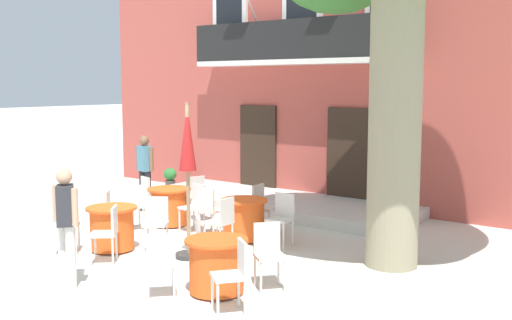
# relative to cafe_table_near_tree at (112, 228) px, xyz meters

# --- Properties ---
(ground_plane) EXTENTS (120.00, 120.00, 0.00)m
(ground_plane) POSITION_rel_cafe_table_near_tree_xyz_m (0.31, 0.75, -0.39)
(ground_plane) COLOR silver
(building_facade) EXTENTS (13.00, 5.09, 7.50)m
(building_facade) POSITION_rel_cafe_table_near_tree_xyz_m (0.10, 7.73, 3.36)
(building_facade) COLOR #B24C42
(building_facade) RESTS_ON ground
(entrance_step_platform) EXTENTS (6.49, 2.22, 0.25)m
(entrance_step_platform) POSITION_rel_cafe_table_near_tree_xyz_m (0.10, 4.64, -0.27)
(entrance_step_platform) COLOR silver
(entrance_step_platform) RESTS_ON ground
(cafe_table_near_tree) EXTENTS (0.86, 0.86, 0.76)m
(cafe_table_near_tree) POSITION_rel_cafe_table_near_tree_xyz_m (0.00, 0.00, 0.00)
(cafe_table_near_tree) COLOR #EA561E
(cafe_table_near_tree) RESTS_ON ground
(cafe_chair_near_tree_0) EXTENTS (0.56, 0.56, 0.91)m
(cafe_chair_near_tree_0) POSITION_rel_cafe_table_near_tree_xyz_m (-0.56, 0.51, 0.14)
(cafe_chair_near_tree_0) COLOR silver
(cafe_chair_near_tree_0) RESTS_ON ground
(cafe_chair_near_tree_1) EXTENTS (0.57, 0.57, 0.91)m
(cafe_chair_near_tree_1) POSITION_rel_cafe_table_near_tree_xyz_m (-0.47, -0.59, 0.14)
(cafe_chair_near_tree_1) COLOR silver
(cafe_chair_near_tree_1) RESTS_ON ground
(cafe_chair_near_tree_2) EXTENTS (0.56, 0.56, 0.91)m
(cafe_chair_near_tree_2) POSITION_rel_cafe_table_near_tree_xyz_m (0.54, -0.52, 0.14)
(cafe_chair_near_tree_2) COLOR silver
(cafe_chair_near_tree_2) RESTS_ON ground
(cafe_chair_near_tree_3) EXTENTS (0.56, 0.56, 0.91)m
(cafe_chair_near_tree_3) POSITION_rel_cafe_table_near_tree_xyz_m (0.57, 0.49, 0.14)
(cafe_chair_near_tree_3) COLOR silver
(cafe_chair_near_tree_3) RESTS_ON ground
(cafe_table_middle) EXTENTS (0.86, 0.86, 0.76)m
(cafe_table_middle) POSITION_rel_cafe_table_near_tree_xyz_m (1.35, 1.93, 0.00)
(cafe_table_middle) COLOR #EA561E
(cafe_table_middle) RESTS_ON ground
(cafe_chair_middle_0) EXTENTS (0.41, 0.41, 0.91)m
(cafe_chair_middle_0) POSITION_rel_cafe_table_near_tree_xyz_m (0.60, 1.83, 0.14)
(cafe_chair_middle_0) COLOR silver
(cafe_chair_middle_0) RESTS_ON ground
(cafe_chair_middle_1) EXTENTS (0.42, 0.42, 0.91)m
(cafe_chair_middle_1) POSITION_rel_cafe_table_near_tree_xyz_m (1.46, 1.18, 0.14)
(cafe_chair_middle_1) COLOR silver
(cafe_chair_middle_1) RESTS_ON ground
(cafe_chair_middle_2) EXTENTS (0.44, 0.44, 0.91)m
(cafe_chair_middle_2) POSITION_rel_cafe_table_near_tree_xyz_m (2.09, 2.08, 0.14)
(cafe_chair_middle_2) COLOR silver
(cafe_chair_middle_2) RESTS_ON ground
(cafe_chair_middle_3) EXTENTS (0.43, 0.43, 0.91)m
(cafe_chair_middle_3) POSITION_rel_cafe_table_near_tree_xyz_m (1.22, 2.67, 0.14)
(cafe_chair_middle_3) COLOR silver
(cafe_chair_middle_3) RESTS_ON ground
(cafe_table_front) EXTENTS (0.86, 0.86, 0.76)m
(cafe_table_front) POSITION_rel_cafe_table_near_tree_xyz_m (-0.58, 1.95, 0.00)
(cafe_table_front) COLOR #EA561E
(cafe_table_front) RESTS_ON ground
(cafe_chair_front_0) EXTENTS (0.51, 0.51, 0.91)m
(cafe_chair_front_0) POSITION_rel_cafe_table_near_tree_xyz_m (-1.32, 2.11, 0.14)
(cafe_chair_front_0) COLOR silver
(cafe_chair_front_0) RESTS_ON ground
(cafe_chair_front_1) EXTENTS (0.52, 0.52, 0.91)m
(cafe_chair_front_1) POSITION_rel_cafe_table_near_tree_xyz_m (-0.79, 1.22, 0.14)
(cafe_chair_front_1) COLOR silver
(cafe_chair_front_1) RESTS_ON ground
(cafe_chair_front_2) EXTENTS (0.46, 0.46, 0.91)m
(cafe_chair_front_2) POSITION_rel_cafe_table_near_tree_xyz_m (0.17, 1.89, 0.14)
(cafe_chair_front_2) COLOR silver
(cafe_chair_front_2) RESTS_ON ground
(cafe_chair_front_3) EXTENTS (0.49, 0.49, 0.91)m
(cafe_chair_front_3) POSITION_rel_cafe_table_near_tree_xyz_m (-0.45, 2.69, 0.14)
(cafe_chair_front_3) COLOR silver
(cafe_chair_front_3) RESTS_ON ground
(cafe_table_far_side) EXTENTS (0.86, 0.86, 0.76)m
(cafe_table_far_side) POSITION_rel_cafe_table_near_tree_xyz_m (2.87, -0.58, 0.00)
(cafe_table_far_side) COLOR #EA561E
(cafe_table_far_side) RESTS_ON ground
(cafe_chair_far_side_0) EXTENTS (0.56, 0.56, 0.91)m
(cafe_chair_far_side_0) POSITION_rel_cafe_table_near_tree_xyz_m (2.43, -1.19, 0.14)
(cafe_chair_far_side_0) COLOR silver
(cafe_chair_far_side_0) RESTS_ON ground
(cafe_chair_far_side_1) EXTENTS (0.56, 0.56, 0.91)m
(cafe_chair_far_side_1) POSITION_rel_cafe_table_near_tree_xyz_m (3.51, -0.98, 0.14)
(cafe_chair_far_side_1) COLOR silver
(cafe_chair_far_side_1) RESTS_ON ground
(cafe_chair_far_side_2) EXTENTS (0.56, 0.56, 0.91)m
(cafe_chair_far_side_2) POSITION_rel_cafe_table_near_tree_xyz_m (3.29, 0.04, 0.14)
(cafe_chair_far_side_2) COLOR silver
(cafe_chair_far_side_2) RESTS_ON ground
(cafe_chair_far_side_3) EXTENTS (0.56, 0.56, 0.91)m
(cafe_chair_far_side_3) POSITION_rel_cafe_table_near_tree_xyz_m (2.26, -0.14, 0.14)
(cafe_chair_far_side_3) COLOR silver
(cafe_chair_far_side_3) RESTS_ON ground
(cafe_umbrella) EXTENTS (0.44, 0.44, 2.55)m
(cafe_umbrella) POSITION_rel_cafe_table_near_tree_xyz_m (1.36, 0.47, 1.27)
(cafe_umbrella) COLOR #997A56
(cafe_umbrella) RESTS_ON ground
(ground_planter_left) EXTENTS (0.34, 0.34, 0.61)m
(ground_planter_left) POSITION_rel_cafe_table_near_tree_xyz_m (-3.50, 4.86, -0.05)
(ground_planter_left) COLOR #47423D
(ground_planter_left) RESTS_ON ground
(pedestrian_near_entrance) EXTENTS (0.53, 0.39, 1.68)m
(pedestrian_near_entrance) POSITION_rel_cafe_table_near_tree_xyz_m (1.03, -1.64, 0.56)
(pedestrian_near_entrance) COLOR silver
(pedestrian_near_entrance) RESTS_ON ground
(pedestrian_mid_plaza) EXTENTS (0.53, 0.31, 1.71)m
(pedestrian_mid_plaza) POSITION_rel_cafe_table_near_tree_xyz_m (-2.02, 2.62, 0.57)
(pedestrian_mid_plaza) COLOR #232328
(pedestrian_mid_plaza) RESTS_ON ground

